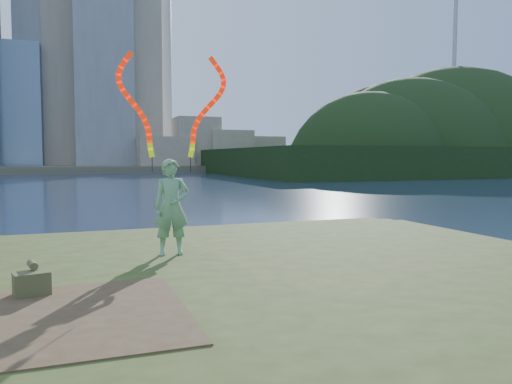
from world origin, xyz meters
name	(u,v)px	position (x,y,z in m)	size (l,w,h in m)	color
ground	(179,296)	(0.00, 0.00, 0.00)	(320.00, 320.00, 0.00)	#19253F
grassy_knoll	(210,314)	(0.00, -2.30, 0.34)	(20.00, 18.00, 0.80)	#344217
dirt_patch	(50,318)	(-2.20, -3.20, 0.81)	(3.20, 3.00, 0.02)	#47331E
far_shore	(82,168)	(0.00, 95.00, 0.60)	(320.00, 40.00, 1.20)	#4D4838
wooded_hill	(449,172)	(59.57, 59.96, 0.16)	(78.00, 50.00, 63.00)	black
woman_with_ribbons	(171,184)	(-0.09, 0.21, 2.19)	(2.15, 0.50, 4.23)	#19691E
canvas_bag	(32,283)	(-2.47, -2.04, 0.98)	(0.52, 0.59, 0.44)	#484727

